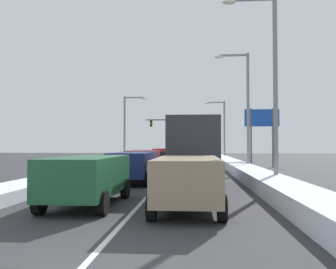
{
  "coord_description": "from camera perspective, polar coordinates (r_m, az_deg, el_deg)",
  "views": [
    {
      "loc": [
        1.9,
        -5.0,
        2.08
      ],
      "look_at": [
        -0.97,
        33.31,
        3.2
      ],
      "focal_mm": 37.68,
      "sensor_mm": 36.0,
      "label": 1
    }
  ],
  "objects": [
    {
      "name": "ground_plane",
      "position": [
        24.8,
        -0.12,
        -6.49
      ],
      "size": [
        127.69,
        127.69,
        0.0
      ],
      "primitive_type": "plane",
      "color": "#333335"
    },
    {
      "name": "lane_stripe_between_right_lane_and_center_lane",
      "position": [
        29.69,
        0.61,
        -5.69
      ],
      "size": [
        0.14,
        54.02,
        0.01
      ],
      "primitive_type": "cube",
      "color": "silver",
      "rests_on": "ground"
    },
    {
      "name": "snow_bank_right_shoulder",
      "position": [
        29.8,
        10.87,
        -5.01
      ],
      "size": [
        1.64,
        54.02,
        0.66
      ],
      "primitive_type": "cube",
      "color": "silver",
      "rests_on": "ground"
    },
    {
      "name": "snow_bank_left_shoulder",
      "position": [
        30.47,
        -9.43,
        -5.12
      ],
      "size": [
        1.92,
        54.02,
        0.47
      ],
      "primitive_type": "cube",
      "color": "silver",
      "rests_on": "ground"
    },
    {
      "name": "suv_tan_right_lane_nearest",
      "position": [
        11.35,
        3.2,
        -7.05
      ],
      "size": [
        2.16,
        4.9,
        1.67
      ],
      "color": "#937F60",
      "rests_on": "ground"
    },
    {
      "name": "box_truck_right_lane_second",
      "position": [
        18.32,
        4.12,
        -2.23
      ],
      "size": [
        2.53,
        7.2,
        3.36
      ],
      "color": "#B7BABF",
      "rests_on": "ground"
    },
    {
      "name": "suv_white_right_lane_third",
      "position": [
        26.44,
        4.23,
        -3.98
      ],
      "size": [
        2.16,
        4.9,
        1.67
      ],
      "color": "silver",
      "rests_on": "ground"
    },
    {
      "name": "sedan_gray_right_lane_fourth",
      "position": [
        33.25,
        3.81,
        -3.94
      ],
      "size": [
        2.0,
        4.5,
        1.51
      ],
      "color": "slate",
      "rests_on": "ground"
    },
    {
      "name": "sedan_charcoal_right_lane_fifth",
      "position": [
        39.98,
        4.13,
        -3.56
      ],
      "size": [
        2.0,
        4.5,
        1.51
      ],
      "color": "#38383D",
      "rests_on": "ground"
    },
    {
      "name": "suv_green_center_lane_nearest",
      "position": [
        12.47,
        -12.8,
        -6.53
      ],
      "size": [
        2.16,
        4.9,
        1.67
      ],
      "color": "#1E5633",
      "rests_on": "ground"
    },
    {
      "name": "suv_navy_center_lane_second",
      "position": [
        19.36,
        -5.7,
        -4.82
      ],
      "size": [
        2.16,
        4.9,
        1.67
      ],
      "color": "navy",
      "rests_on": "ground"
    },
    {
      "name": "suv_maroon_center_lane_third",
      "position": [
        26.18,
        -3.95,
        -4.0
      ],
      "size": [
        2.16,
        4.9,
        1.67
      ],
      "color": "maroon",
      "rests_on": "ground"
    },
    {
      "name": "sedan_black_center_lane_fourth",
      "position": [
        32.52,
        -1.65,
        -4.0
      ],
      "size": [
        2.0,
        4.5,
        1.51
      ],
      "color": "black",
      "rests_on": "ground"
    },
    {
      "name": "suv_red_center_lane_fifth",
      "position": [
        38.78,
        -0.75,
        -3.25
      ],
      "size": [
        2.16,
        4.9,
        1.67
      ],
      "color": "maroon",
      "rests_on": "ground"
    },
    {
      "name": "traffic_light_gantry",
      "position": [
        54.17,
        3.51,
        1.12
      ],
      "size": [
        10.6,
        0.47,
        6.2
      ],
      "color": "slate",
      "rests_on": "ground"
    },
    {
      "name": "street_lamp_right_near",
      "position": [
        17.98,
        15.95,
        9.39
      ],
      "size": [
        2.66,
        0.36,
        9.36
      ],
      "color": "gray",
      "rests_on": "ground"
    },
    {
      "name": "street_lamp_right_mid",
      "position": [
        27.56,
        12.13,
        5.23
      ],
      "size": [
        2.66,
        0.36,
        9.1
      ],
      "color": "gray",
      "rests_on": "ground"
    },
    {
      "name": "street_lamp_right_far",
      "position": [
        46.96,
        8.65,
        1.56
      ],
      "size": [
        2.66,
        0.36,
        7.84
      ],
      "color": "gray",
      "rests_on": "ground"
    },
    {
      "name": "street_lamp_left_mid",
      "position": [
        40.1,
        -6.5,
        1.9
      ],
      "size": [
        2.66,
        0.36,
        7.58
      ],
      "color": "gray",
      "rests_on": "ground"
    },
    {
      "name": "roadside_sign_right",
      "position": [
        34.04,
        14.94,
        1.64
      ],
      "size": [
        3.2,
        0.16,
        5.5
      ],
      "color": "#59595B",
      "rests_on": "ground"
    }
  ]
}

